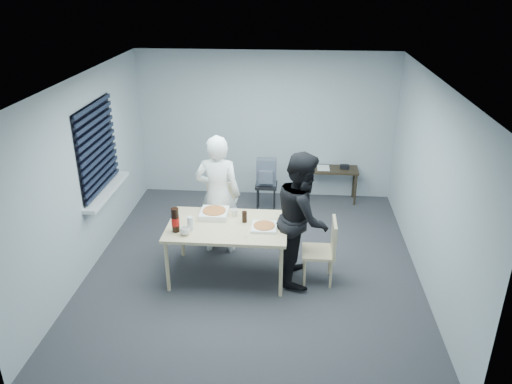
# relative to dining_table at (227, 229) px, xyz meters

# --- Properties ---
(room) EXTENTS (5.00, 5.00, 5.00)m
(room) POSITION_rel_dining_table_xyz_m (-1.87, 0.67, 0.74)
(room) COLOR #2D2D31
(room) RESTS_ON ground
(dining_table) EXTENTS (1.56, 0.99, 0.76)m
(dining_table) POSITION_rel_dining_table_xyz_m (0.00, 0.00, 0.00)
(dining_table) COLOR beige
(dining_table) RESTS_ON ground
(chair_far) EXTENTS (0.42, 0.42, 0.89)m
(chair_far) POSITION_rel_dining_table_xyz_m (-0.25, 1.01, -0.19)
(chair_far) COLOR beige
(chair_far) RESTS_ON ground
(chair_right) EXTENTS (0.42, 0.42, 0.89)m
(chair_right) POSITION_rel_dining_table_xyz_m (1.28, -0.04, -0.19)
(chair_right) COLOR beige
(chair_right) RESTS_ON ground
(person_white) EXTENTS (0.65, 0.42, 1.77)m
(person_white) POSITION_rel_dining_table_xyz_m (-0.22, 0.66, 0.18)
(person_white) COLOR white
(person_white) RESTS_ON ground
(person_black) EXTENTS (0.47, 0.86, 1.77)m
(person_black) POSITION_rel_dining_table_xyz_m (0.97, 0.04, 0.18)
(person_black) COLOR black
(person_black) RESTS_ON ground
(side_table) EXTENTS (0.92, 0.41, 0.61)m
(side_table) POSITION_rel_dining_table_xyz_m (1.51, 2.55, -0.17)
(side_table) COLOR #34271A
(side_table) RESTS_ON ground
(stool) EXTENTS (0.36, 0.36, 0.50)m
(stool) POSITION_rel_dining_table_xyz_m (0.39, 2.00, -0.31)
(stool) COLOR black
(stool) RESTS_ON ground
(backpack) EXTENTS (0.33, 0.24, 0.46)m
(backpack) POSITION_rel_dining_table_xyz_m (0.39, 1.99, 0.02)
(backpack) COLOR slate
(backpack) RESTS_ON stool
(pizza_box_a) EXTENTS (0.37, 0.37, 0.09)m
(pizza_box_a) POSITION_rel_dining_table_xyz_m (-0.21, 0.24, 0.10)
(pizza_box_a) COLOR white
(pizza_box_a) RESTS_ON dining_table
(pizza_box_b) EXTENTS (0.32, 0.32, 0.05)m
(pizza_box_b) POSITION_rel_dining_table_xyz_m (0.48, -0.05, 0.08)
(pizza_box_b) COLOR white
(pizza_box_b) RESTS_ON dining_table
(mug_a) EXTENTS (0.17, 0.17, 0.10)m
(mug_a) POSITION_rel_dining_table_xyz_m (-0.49, -0.30, 0.11)
(mug_a) COLOR white
(mug_a) RESTS_ON dining_table
(mug_b) EXTENTS (0.10, 0.10, 0.09)m
(mug_b) POSITION_rel_dining_table_xyz_m (0.06, 0.27, 0.11)
(mug_b) COLOR white
(mug_b) RESTS_ON dining_table
(cola_glass) EXTENTS (0.09, 0.09, 0.15)m
(cola_glass) POSITION_rel_dining_table_xyz_m (0.22, 0.10, 0.13)
(cola_glass) COLOR black
(cola_glass) RESTS_ON dining_table
(soda_bottle) EXTENTS (0.10, 0.10, 0.32)m
(soda_bottle) POSITION_rel_dining_table_xyz_m (-0.63, -0.23, 0.21)
(soda_bottle) COLOR black
(soda_bottle) RESTS_ON dining_table
(plastic_cups) EXTENTS (0.09, 0.09, 0.18)m
(plastic_cups) POSITION_rel_dining_table_xyz_m (-0.45, -0.17, 0.15)
(plastic_cups) COLOR silver
(plastic_cups) RESTS_ON dining_table
(rubber_band) EXTENTS (0.05, 0.05, 0.00)m
(rubber_band) POSITION_rel_dining_table_xyz_m (0.27, -0.31, 0.06)
(rubber_band) COLOR red
(rubber_band) RESTS_ON dining_table
(papers) EXTENTS (0.30, 0.35, 0.00)m
(papers) POSITION_rel_dining_table_xyz_m (1.36, 2.56, -0.09)
(papers) COLOR white
(papers) RESTS_ON side_table
(black_box) EXTENTS (0.17, 0.14, 0.07)m
(black_box) POSITION_rel_dining_table_xyz_m (1.73, 2.55, -0.06)
(black_box) COLOR black
(black_box) RESTS_ON side_table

